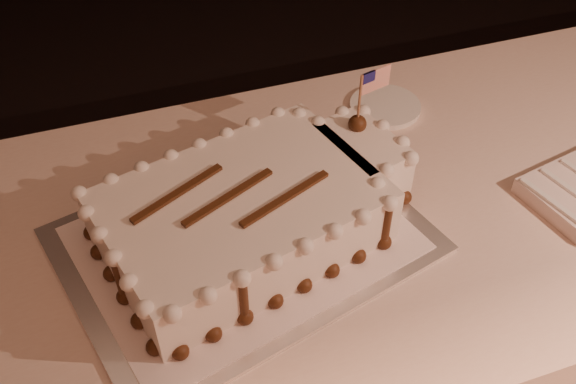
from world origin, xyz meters
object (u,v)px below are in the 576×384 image
object	(u,v)px
side_plate	(385,106)
banquet_table	(375,315)
cake_board	(243,240)
sheet_cake	(258,209)

from	to	relation	value
side_plate	banquet_table	bearing A→B (deg)	-111.17
banquet_table	cake_board	distance (m)	0.48
sheet_cake	side_plate	distance (m)	0.44
side_plate	cake_board	bearing A→B (deg)	-145.78
cake_board	side_plate	distance (m)	0.47
banquet_table	side_plate	distance (m)	0.46
cake_board	side_plate	world-z (taller)	side_plate
sheet_cake	side_plate	world-z (taller)	sheet_cake
cake_board	side_plate	xyz separation A→B (m)	(0.39, 0.26, 0.00)
banquet_table	sheet_cake	xyz separation A→B (m)	(-0.26, -0.01, 0.44)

